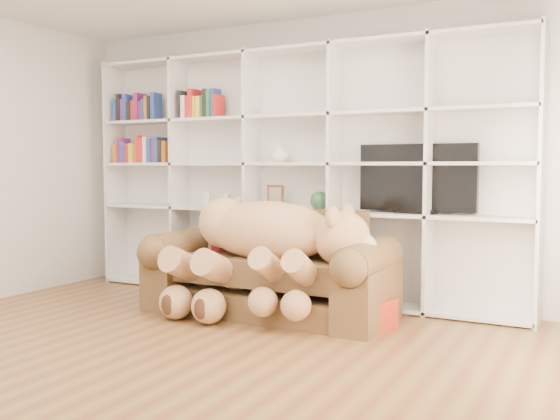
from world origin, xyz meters
The scene contains 14 objects.
floor centered at (0.00, 0.00, 0.00)m, with size 5.00×5.00×0.00m, color brown.
wall_back centered at (0.00, 2.50, 1.35)m, with size 5.00×0.02×2.70m, color silver.
bookshelf centered at (-0.24, 2.36, 1.31)m, with size 4.43×0.35×2.40m.
sofa centered at (0.10, 1.69, 0.34)m, with size 2.12×0.92×0.89m.
teddy_bear centered at (0.14, 1.51, 0.64)m, with size 1.72×0.91×1.00m.
throw_pillow centered at (-0.33, 1.84, 0.67)m, with size 0.43×0.14×0.43m, color #5D1018.
gift_box centered at (1.06, 1.64, 0.12)m, with size 0.29×0.27×0.23m, color red.
tv centered at (1.20, 2.35, 1.16)m, with size 1.03×0.18×0.61m.
picture_frame centered at (-0.18, 2.30, 0.99)m, with size 0.18×0.03×0.22m, color #552E1D.
green_vase centered at (0.29, 2.30, 0.95)m, with size 0.18×0.18×0.18m, color #2E5B37.
figurine_tall centered at (-0.99, 2.30, 0.94)m, with size 0.08×0.08×0.15m, color silver.
figurine_short centered at (-0.75, 2.30, 0.93)m, with size 0.08×0.08×0.14m, color silver.
snow_globe centered at (-0.59, 2.30, 0.93)m, with size 0.11×0.11×0.11m, color white.
shelf_vase centered at (-0.14, 2.30, 1.41)m, with size 0.18×0.18×0.19m, color white.
Camera 1 is at (2.65, -3.02, 1.27)m, focal length 40.00 mm.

